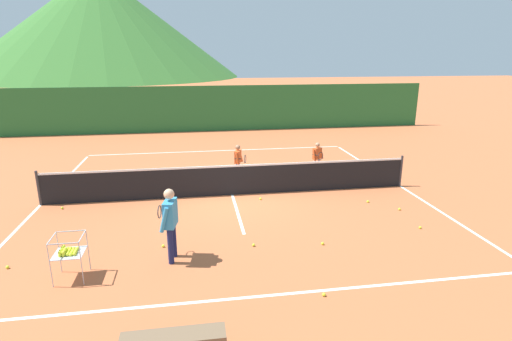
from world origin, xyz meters
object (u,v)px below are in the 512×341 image
at_px(tennis_ball_9, 62,208).
at_px(instructor, 170,218).
at_px(tennis_ball_3, 324,295).
at_px(tennis_ball_1, 163,246).
at_px(tennis_ball_0, 254,245).
at_px(tennis_net, 232,180).
at_px(student_1, 317,156).
at_px(tennis_ball_6, 323,243).
at_px(tennis_ball_7, 260,199).
at_px(student_0, 238,159).
at_px(tennis_ball_2, 368,202).
at_px(tennis_ball_5, 399,209).
at_px(tennis_ball_4, 420,227).
at_px(tennis_ball_8, 7,267).
at_px(ball_cart, 68,251).

bearing_deg(tennis_ball_9, instructor, -47.12).
bearing_deg(tennis_ball_3, tennis_ball_9, 138.61).
bearing_deg(tennis_ball_1, tennis_ball_0, -7.73).
bearing_deg(tennis_net, student_1, 27.55).
distance_m(tennis_ball_3, tennis_ball_6, 2.10).
bearing_deg(tennis_ball_7, tennis_ball_1, -135.07).
bearing_deg(student_0, student_1, 3.19).
distance_m(tennis_net, tennis_ball_9, 4.98).
relative_size(tennis_net, tennis_ball_0, 167.27).
xyz_separation_m(tennis_ball_2, tennis_ball_5, (0.63, -0.72, 0.00)).
bearing_deg(tennis_net, tennis_ball_7, -35.57).
relative_size(tennis_net, student_1, 9.50).
height_order(tennis_ball_2, tennis_ball_3, same).
relative_size(tennis_ball_3, tennis_ball_4, 1.00).
distance_m(tennis_net, tennis_ball_7, 1.10).
height_order(student_1, tennis_ball_5, student_1).
relative_size(tennis_ball_2, tennis_ball_8, 1.00).
bearing_deg(ball_cart, tennis_ball_3, -16.20).
relative_size(ball_cart, tennis_ball_5, 13.22).
relative_size(instructor, tennis_ball_9, 23.80).
bearing_deg(tennis_net, tennis_ball_4, -36.33).
bearing_deg(tennis_ball_6, student_0, 104.28).
height_order(tennis_ball_0, tennis_ball_7, same).
xyz_separation_m(student_0, tennis_ball_4, (4.09, -4.84, -0.72)).
bearing_deg(ball_cart, student_0, 55.79).
height_order(tennis_ball_4, tennis_ball_7, same).
bearing_deg(tennis_ball_8, student_0, 44.35).
bearing_deg(student_1, tennis_ball_7, -137.27).
height_order(student_0, ball_cart, student_0).
relative_size(instructor, tennis_ball_3, 23.80).
bearing_deg(instructor, tennis_ball_8, 177.48).
relative_size(student_0, tennis_ball_7, 18.43).
bearing_deg(tennis_ball_2, tennis_ball_7, 166.70).
distance_m(student_1, tennis_ball_8, 10.03).
bearing_deg(tennis_ball_4, student_0, 130.18).
height_order(student_0, tennis_ball_6, student_0).
height_order(student_0, tennis_ball_8, student_0).
bearing_deg(tennis_ball_1, student_1, 43.90).
bearing_deg(tennis_ball_9, tennis_ball_7, -1.42).
bearing_deg(ball_cart, student_1, 41.30).
xyz_separation_m(tennis_ball_1, tennis_ball_9, (-3.01, 2.87, 0.00)).
xyz_separation_m(tennis_net, tennis_ball_7, (0.81, -0.58, -0.47)).
height_order(tennis_ball_0, tennis_ball_9, same).
height_order(tennis_net, tennis_ball_9, tennis_net).
bearing_deg(tennis_ball_1, student_0, 64.54).
height_order(tennis_ball_7, tennis_ball_9, same).
relative_size(instructor, tennis_ball_0, 23.80).
bearing_deg(tennis_ball_2, tennis_ball_3, -122.47).
distance_m(student_0, tennis_ball_7, 2.29).
height_order(instructor, student_0, instructor).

